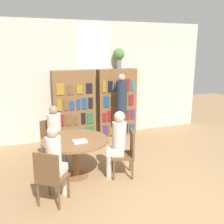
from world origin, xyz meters
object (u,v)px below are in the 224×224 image
at_px(bookshelf_right, 117,103).
at_px(librarian_standing, 121,101).
at_px(chair_near_camera, 50,176).
at_px(seated_reader_left, 55,131).
at_px(seated_reader_back, 55,159).
at_px(reading_table, 75,146).
at_px(flower_vase, 119,56).
at_px(bookshelf_left, 74,106).
at_px(chair_far_side, 127,151).
at_px(seated_reader_right, 117,140).
at_px(chair_left_side, 52,139).

xyz_separation_m(bookshelf_right, librarian_standing, (-0.07, -0.50, 0.14)).
distance_m(chair_near_camera, seated_reader_left, 1.54).
bearing_deg(librarian_standing, chair_near_camera, -133.19).
xyz_separation_m(seated_reader_back, librarian_standing, (2.00, 2.09, 0.36)).
bearing_deg(reading_table, flower_vase, 49.87).
xyz_separation_m(bookshelf_left, chair_near_camera, (-1.01, -2.74, -0.41)).
bearing_deg(seated_reader_left, chair_far_side, 120.04).
height_order(bookshelf_right, seated_reader_right, bookshelf_right).
relative_size(flower_vase, reading_table, 0.43).
xyz_separation_m(chair_near_camera, seated_reader_right, (1.28, 0.52, 0.22)).
height_order(seated_reader_left, seated_reader_right, seated_reader_right).
height_order(bookshelf_left, seated_reader_left, bookshelf_left).
bearing_deg(reading_table, chair_left_side, 107.59).
xyz_separation_m(flower_vase, seated_reader_back, (-2.13, -2.60, -1.46)).
xyz_separation_m(reading_table, seated_reader_back, (-0.45, -0.61, 0.07)).
distance_m(bookshelf_left, seated_reader_back, 2.76).
height_order(flower_vase, librarian_standing, flower_vase).
height_order(seated_reader_right, seated_reader_back, seated_reader_right).
bearing_deg(chair_near_camera, seated_reader_back, 90.00).
height_order(flower_vase, chair_near_camera, flower_vase).
height_order(bookshelf_right, chair_far_side, bookshelf_right).
bearing_deg(seated_reader_left, chair_left_side, -90.00).
height_order(bookshelf_right, chair_near_camera, bookshelf_right).
bearing_deg(chair_far_side, bookshelf_right, 0.73).
height_order(bookshelf_left, chair_left_side, bookshelf_left).
bearing_deg(bookshelf_right, seated_reader_back, -128.59).
relative_size(flower_vase, chair_left_side, 0.60).
xyz_separation_m(flower_vase, chair_near_camera, (-2.24, -2.75, -1.65)).
height_order(seated_reader_back, librarian_standing, librarian_standing).
bearing_deg(seated_reader_right, seated_reader_back, 125.84).
relative_size(reading_table, seated_reader_left, 1.00).
bearing_deg(chair_far_side, librarian_standing, -1.71).
height_order(bookshelf_left, chair_far_side, bookshelf_left).
xyz_separation_m(flower_vase, seated_reader_left, (-1.91, -1.26, -1.45)).
xyz_separation_m(flower_vase, chair_left_side, (-1.96, -1.09, -1.65)).
bearing_deg(seated_reader_right, chair_left_side, 59.93).
bearing_deg(chair_far_side, chair_near_camera, 126.00).
xyz_separation_m(seated_reader_left, seated_reader_back, (-0.22, -1.34, -0.01)).
distance_m(seated_reader_left, seated_reader_right, 1.36).
bearing_deg(flower_vase, bookshelf_right, -175.26).
xyz_separation_m(chair_near_camera, chair_left_side, (0.27, 1.66, 0.00)).
bearing_deg(bookshelf_left, flower_vase, 0.22).
bearing_deg(reading_table, seated_reader_right, -18.41).
bearing_deg(chair_far_side, seated_reader_right, 90.00).
bearing_deg(bookshelf_right, chair_far_side, -107.67).
relative_size(chair_far_side, seated_reader_back, 0.72).
height_order(chair_near_camera, chair_left_side, same).
bearing_deg(seated_reader_right, bookshelf_right, -3.55).
bearing_deg(librarian_standing, seated_reader_right, -115.50).
bearing_deg(seated_reader_right, seated_reader_left, 62.97).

